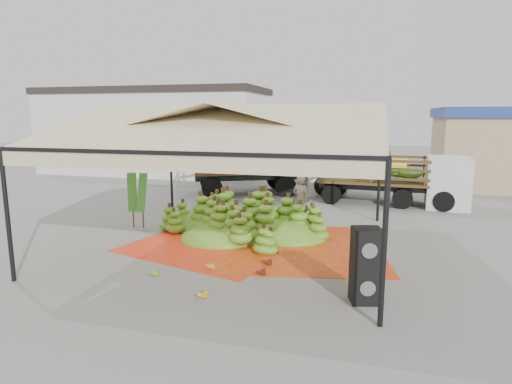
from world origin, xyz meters
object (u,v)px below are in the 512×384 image
(vendor, at_px, (301,200))
(truck_left, at_px, (275,162))
(speaker_stack, at_px, (366,265))
(banana_heap, at_px, (243,212))
(truck_right, at_px, (398,174))

(vendor, bearing_deg, truck_left, -47.03)
(truck_left, bearing_deg, speaker_stack, -93.10)
(banana_heap, bearing_deg, truck_left, 94.49)
(vendor, relative_size, truck_left, 0.23)
(truck_left, bearing_deg, truck_right, -37.02)
(banana_heap, relative_size, vendor, 3.42)
(truck_left, height_order, truck_right, truck_left)
(banana_heap, relative_size, truck_right, 0.98)
(speaker_stack, height_order, vendor, vendor)
(banana_heap, xyz_separation_m, truck_right, (5.00, 5.87, 0.62))
(vendor, height_order, truck_left, truck_left)
(banana_heap, bearing_deg, truck_right, 49.57)
(truck_left, xyz_separation_m, truck_right, (5.57, -1.26, -0.24))
(vendor, distance_m, truck_right, 5.72)
(banana_heap, distance_m, vendor, 2.10)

